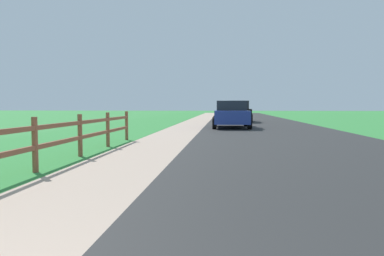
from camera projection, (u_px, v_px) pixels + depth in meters
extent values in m
plane|color=#35893D|center=(208.00, 123.00, 25.44)|extent=(120.00, 120.00, 0.00)
cube|color=#2C2C2C|center=(255.00, 122.00, 27.11)|extent=(7.00, 66.00, 0.01)
cube|color=tan|center=(171.00, 122.00, 27.70)|extent=(6.00, 66.00, 0.01)
cube|color=#35893D|center=(152.00, 121.00, 27.83)|extent=(5.00, 66.00, 0.00)
cylinder|color=brown|center=(35.00, 145.00, 6.62)|extent=(0.11, 0.11, 1.05)
cylinder|color=brown|center=(80.00, 135.00, 8.70)|extent=(0.11, 0.11, 1.05)
cylinder|color=brown|center=(108.00, 130.00, 10.77)|extent=(0.11, 0.11, 1.05)
cylinder|color=brown|center=(127.00, 126.00, 12.84)|extent=(0.11, 0.11, 1.05)
cube|color=brown|center=(35.00, 148.00, 6.63)|extent=(0.07, 12.51, 0.09)
cube|color=brown|center=(34.00, 128.00, 6.60)|extent=(0.07, 12.51, 0.09)
cube|color=navy|center=(231.00, 117.00, 20.13)|extent=(1.92, 4.24, 0.71)
cube|color=#1E232B|center=(231.00, 106.00, 20.21)|extent=(1.67, 1.91, 0.54)
cylinder|color=black|center=(215.00, 121.00, 21.52)|extent=(0.23, 0.65, 0.64)
cylinder|color=black|center=(246.00, 121.00, 21.38)|extent=(0.23, 0.65, 0.64)
cylinder|color=black|center=(214.00, 123.00, 18.92)|extent=(0.23, 0.65, 0.64)
cylinder|color=black|center=(250.00, 123.00, 18.78)|extent=(0.23, 0.65, 0.64)
cube|color=black|center=(238.00, 113.00, 27.42)|extent=(1.80, 4.99, 0.73)
cube|color=#1E232B|center=(238.00, 105.00, 27.65)|extent=(1.57, 2.68, 0.62)
cylinder|color=black|center=(226.00, 117.00, 29.05)|extent=(0.23, 0.66, 0.66)
cylinder|color=black|center=(248.00, 117.00, 28.90)|extent=(0.23, 0.66, 0.66)
cylinder|color=black|center=(227.00, 118.00, 25.98)|extent=(0.23, 0.66, 0.66)
cylinder|color=black|center=(251.00, 118.00, 25.84)|extent=(0.23, 0.66, 0.66)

